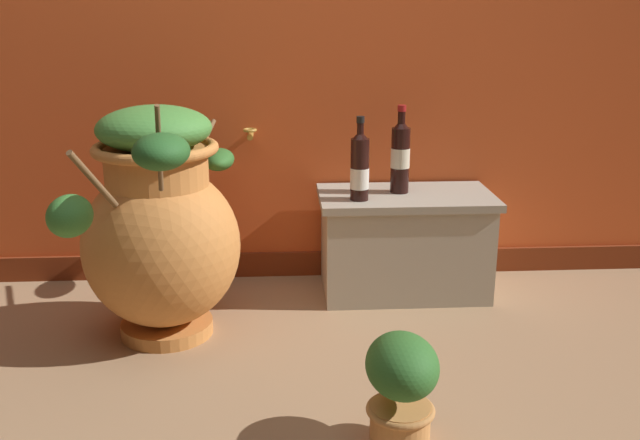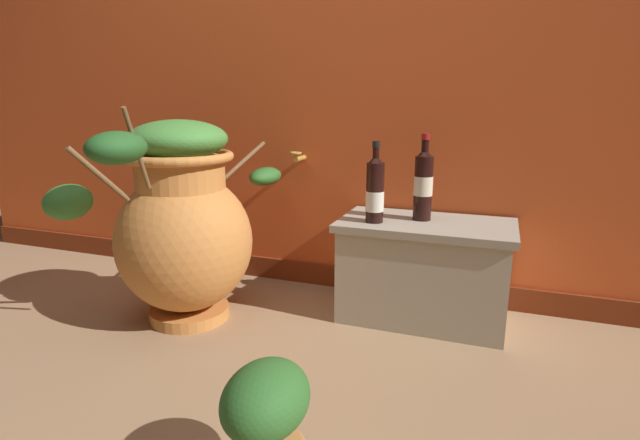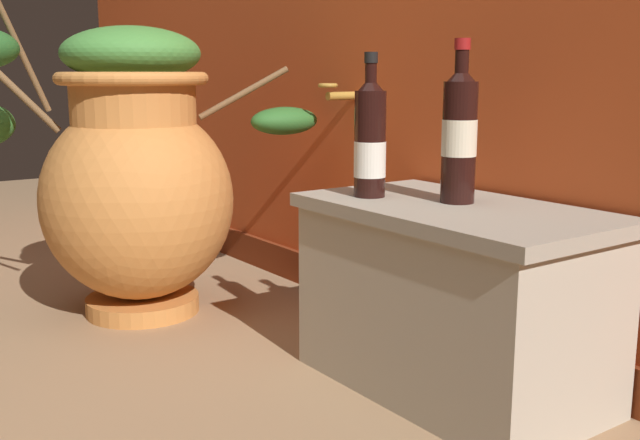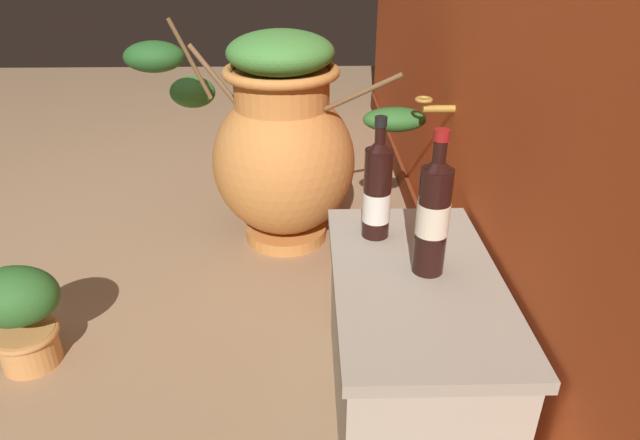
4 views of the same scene
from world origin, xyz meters
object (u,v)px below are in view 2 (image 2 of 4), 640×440
wine_bottle_middle (423,182)px  potted_shrub (267,420)px  terracotta_urn (183,224)px  wine_bottle_left (375,189)px

wine_bottle_middle → potted_shrub: wine_bottle_middle is taller
wine_bottle_middle → potted_shrub: size_ratio=1.10×
terracotta_urn → wine_bottle_left: 0.78m
potted_shrub → terracotta_urn: bearing=135.2°
terracotta_urn → potted_shrub: (0.72, -0.72, -0.23)m
wine_bottle_left → wine_bottle_middle: 0.20m
wine_bottle_left → wine_bottle_middle: (0.17, 0.10, 0.02)m
wine_bottle_middle → terracotta_urn: bearing=-157.0°
terracotta_urn → wine_bottle_left: terracotta_urn is taller
wine_bottle_left → potted_shrub: 1.06m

